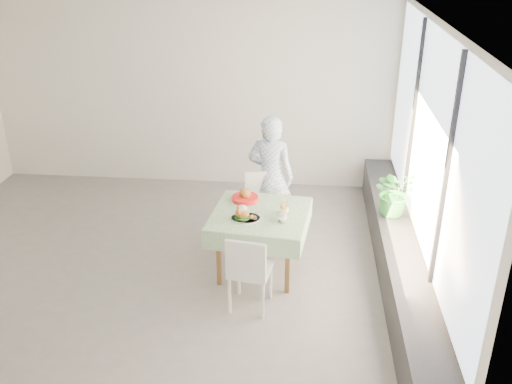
# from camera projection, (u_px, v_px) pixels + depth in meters

# --- Properties ---
(floor) EXTENTS (6.00, 6.00, 0.00)m
(floor) POSITION_uv_depth(u_px,v_px,m) (155.00, 265.00, 6.72)
(floor) COLOR slate
(floor) RESTS_ON ground
(ceiling) EXTENTS (6.00, 6.00, 0.00)m
(ceiling) POSITION_uv_depth(u_px,v_px,m) (133.00, 20.00, 5.55)
(ceiling) COLOR white
(ceiling) RESTS_ON ground
(wall_back) EXTENTS (6.00, 0.02, 2.80)m
(wall_back) POSITION_uv_depth(u_px,v_px,m) (191.00, 94.00, 8.39)
(wall_back) COLOR silver
(wall_back) RESTS_ON ground
(wall_front) EXTENTS (6.00, 0.02, 2.80)m
(wall_front) POSITION_uv_depth(u_px,v_px,m) (46.00, 286.00, 3.88)
(wall_front) COLOR silver
(wall_front) RESTS_ON ground
(wall_right) EXTENTS (0.02, 5.00, 2.80)m
(wall_right) POSITION_uv_depth(u_px,v_px,m) (429.00, 164.00, 5.88)
(wall_right) COLOR silver
(wall_right) RESTS_ON ground
(window_pane) EXTENTS (0.01, 4.80, 2.18)m
(window_pane) POSITION_uv_depth(u_px,v_px,m) (429.00, 141.00, 5.78)
(window_pane) COLOR #D1E0F9
(window_pane) RESTS_ON ground
(window_ledge) EXTENTS (0.40, 4.80, 0.50)m
(window_ledge) POSITION_uv_depth(u_px,v_px,m) (398.00, 259.00, 6.38)
(window_ledge) COLOR black
(window_ledge) RESTS_ON ground
(cafe_table) EXTENTS (1.15, 1.15, 0.74)m
(cafe_table) POSITION_uv_depth(u_px,v_px,m) (260.00, 235.00, 6.44)
(cafe_table) COLOR brown
(cafe_table) RESTS_ON ground
(chair_far) EXTENTS (0.50, 0.50, 0.89)m
(chair_far) POSITION_uv_depth(u_px,v_px,m) (263.00, 222.00, 7.11)
(chair_far) COLOR white
(chair_far) RESTS_ON ground
(chair_near) EXTENTS (0.47, 0.47, 0.86)m
(chair_near) POSITION_uv_depth(u_px,v_px,m) (250.00, 285.00, 5.89)
(chair_near) COLOR white
(chair_near) RESTS_ON ground
(diner) EXTENTS (0.64, 0.47, 1.59)m
(diner) POSITION_uv_depth(u_px,v_px,m) (271.00, 177.00, 7.10)
(diner) COLOR #80A4CD
(diner) RESTS_ON ground
(main_dish) EXTENTS (0.32, 0.32, 0.17)m
(main_dish) POSITION_uv_depth(u_px,v_px,m) (244.00, 215.00, 6.17)
(main_dish) COLOR white
(main_dish) RESTS_ON cafe_table
(juice_cup_orange) EXTENTS (0.10, 0.10, 0.29)m
(juice_cup_orange) POSITION_uv_depth(u_px,v_px,m) (284.00, 209.00, 6.27)
(juice_cup_orange) COLOR white
(juice_cup_orange) RESTS_ON cafe_table
(juice_cup_lemonade) EXTENTS (0.09, 0.09, 0.27)m
(juice_cup_lemonade) POSITION_uv_depth(u_px,v_px,m) (282.00, 217.00, 6.11)
(juice_cup_lemonade) COLOR white
(juice_cup_lemonade) RESTS_ON cafe_table
(second_dish) EXTENTS (0.31, 0.31, 0.15)m
(second_dish) POSITION_uv_depth(u_px,v_px,m) (245.00, 197.00, 6.60)
(second_dish) COLOR red
(second_dish) RESTS_ON cafe_table
(potted_plant) EXTENTS (0.61, 0.56, 0.59)m
(potted_plant) POSITION_uv_depth(u_px,v_px,m) (395.00, 192.00, 6.71)
(potted_plant) COLOR #25712A
(potted_plant) RESTS_ON window_ledge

